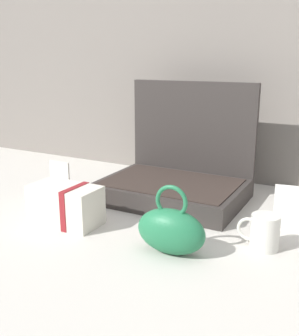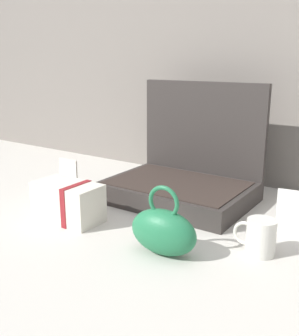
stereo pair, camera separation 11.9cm
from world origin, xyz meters
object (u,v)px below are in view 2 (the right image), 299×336
(open_suitcase, at_px, (185,176))
(coffee_mug, at_px, (260,237))
(teal_pouch_handbag, at_px, (163,231))
(cream_toiletry_bag, at_px, (69,202))
(poster_card_right, at_px, (293,213))
(info_card_left, at_px, (69,178))

(open_suitcase, bearing_deg, coffee_mug, -35.80)
(teal_pouch_handbag, xyz_separation_m, cream_toiletry_bag, (-0.37, 0.03, -0.00))
(open_suitcase, height_order, poster_card_right, open_suitcase)
(open_suitcase, bearing_deg, poster_card_right, -13.84)
(teal_pouch_handbag, bearing_deg, cream_toiletry_bag, 175.60)
(cream_toiletry_bag, height_order, coffee_mug, cream_toiletry_bag)
(coffee_mug, distance_m, info_card_left, 0.73)
(cream_toiletry_bag, bearing_deg, coffee_mug, 11.02)
(open_suitcase, distance_m, coffee_mug, 0.46)
(open_suitcase, bearing_deg, info_card_left, -147.84)
(info_card_left, bearing_deg, teal_pouch_handbag, -19.45)
(teal_pouch_handbag, height_order, poster_card_right, teal_pouch_handbag)
(teal_pouch_handbag, relative_size, poster_card_right, 1.41)
(open_suitcase, xyz_separation_m, coffee_mug, (0.38, -0.27, -0.04))
(cream_toiletry_bag, height_order, poster_card_right, poster_card_right)
(info_card_left, bearing_deg, poster_card_right, 9.09)
(open_suitcase, bearing_deg, teal_pouch_handbag, -67.68)
(cream_toiletry_bag, bearing_deg, teal_pouch_handbag, -4.40)
(info_card_left, relative_size, poster_card_right, 1.06)
(teal_pouch_handbag, height_order, coffee_mug, teal_pouch_handbag)
(teal_pouch_handbag, distance_m, coffee_mug, 0.25)
(info_card_left, height_order, poster_card_right, info_card_left)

